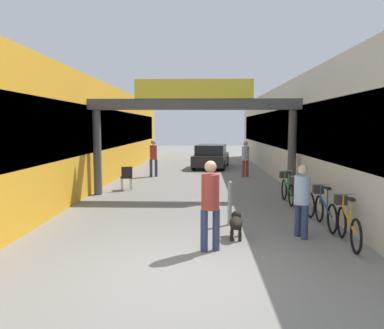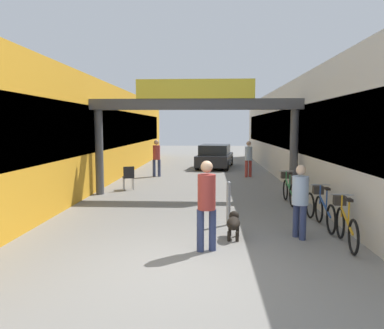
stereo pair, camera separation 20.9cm
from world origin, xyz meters
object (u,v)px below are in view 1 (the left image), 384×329
Objects in this scene: bicycle_orange_nearest at (347,222)px; bicycle_green_farthest at (287,188)px; pedestrian_companion at (302,197)px; bollard_post_metal at (230,203)px; pedestrian_with_dog at (210,200)px; pedestrian_carrying_crate at (245,156)px; pedestrian_elderly_walking at (153,156)px; parked_car_black at (211,156)px; bicycle_blue_second at (324,208)px; cafe_chair_black_nearer at (127,176)px; dog_on_leash at (236,222)px; bicycle_silver_third at (302,197)px.

bicycle_green_farthest is at bearing 94.04° from bicycle_orange_nearest.
pedestrian_companion is 1.80m from bollard_post_metal.
pedestrian_with_dog is 1.03× the size of pedestrian_carrying_crate.
pedestrian_carrying_crate is 1.00× the size of bicycle_orange_nearest.
bicycle_green_farthest is at bearing -49.82° from pedestrian_elderly_walking.
pedestrian_elderly_walking reaches higher than parked_car_black.
bicycle_green_farthest is at bearing 95.11° from bicycle_blue_second.
cafe_chair_black_nearer is (-2.98, 6.74, -0.45)m from pedestrian_with_dog.
pedestrian_with_dog is 14.51m from parked_car_black.
bicycle_blue_second is at bearing -59.05° from pedestrian_elderly_walking.
parked_car_black is at bearing 102.34° from bicycle_green_farthest.
bicycle_blue_second is 0.40× the size of parked_car_black.
parked_car_black is (-0.17, 12.58, 0.10)m from bollard_post_metal.
pedestrian_elderly_walking is at bearing 107.43° from dog_on_leash.
parked_car_black reaches higher than bicycle_blue_second.
bollard_post_metal is at bearing -70.95° from pedestrian_elderly_walking.
bollard_post_metal reaches higher than cafe_chair_black_nearer.
pedestrian_with_dog is at bearing -169.00° from bicycle_orange_nearest.
bicycle_blue_second is at bearing 24.44° from dog_on_leash.
bicycle_green_farthest is (0.63, -5.94, -0.52)m from pedestrian_carrying_crate.
bollard_post_metal is at bearing -146.42° from bicycle_silver_third.
dog_on_leash is 3.20m from bicycle_silver_third.
bicycle_orange_nearest is 2.66m from bollard_post_metal.
pedestrian_elderly_walking is 9.14m from bollard_post_metal.
bicycle_orange_nearest is at bearing -80.08° from parked_car_black.
pedestrian_carrying_crate reaches higher than bicycle_orange_nearest.
pedestrian_companion is 7.65m from cafe_chair_black_nearer.
pedestrian_elderly_walking is 3.86m from cafe_chair_black_nearer.
pedestrian_elderly_walking is at bearing 120.95° from bicycle_blue_second.
bollard_post_metal reaches higher than dog_on_leash.
bicycle_blue_second is 7.53m from cafe_chair_black_nearer.
bicycle_green_farthest is at bearing 82.00° from pedestrian_companion.
bicycle_silver_third is (2.62, 3.32, -0.56)m from pedestrian_with_dog.
pedestrian_with_dog reaches higher than dog_on_leash.
bicycle_orange_nearest is at bearing -84.77° from pedestrian_carrying_crate.
bicycle_green_farthest is at bearing 63.21° from dog_on_leash.
parked_car_black is at bearing 90.96° from dog_on_leash.
bicycle_orange_nearest is 2.79m from bicycle_silver_third.
dog_on_leash is 2.24m from bicycle_orange_nearest.
dog_on_leash is at bearing -72.57° from pedestrian_elderly_walking.
bicycle_silver_third is (-0.12, 1.47, 0.00)m from bicycle_blue_second.
pedestrian_with_dog is 3.36m from bicycle_blue_second.
pedestrian_with_dog is 2.04m from bollard_post_metal.
pedestrian_with_dog is at bearing -145.93° from bicycle_blue_second.
bicycle_blue_second is 2.83m from bicycle_green_farthest.
bollard_post_metal is (0.51, 1.92, -0.45)m from pedestrian_with_dog.
dog_on_leash is 13.64m from parked_car_black.
pedestrian_carrying_crate is 9.86m from dog_on_leash.
bollard_post_metal is at bearing -125.76° from bicycle_green_farthest.
pedestrian_with_dog reaches higher than pedestrian_companion.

